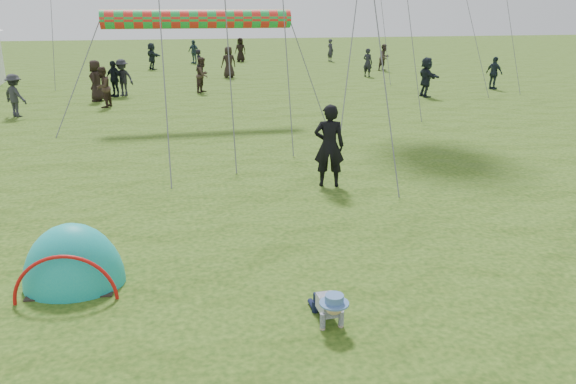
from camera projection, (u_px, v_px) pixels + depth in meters
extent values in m
plane|color=#1A380E|center=(255.00, 310.00, 7.64)|extent=(140.00, 140.00, 0.00)
ellipsoid|color=#0E9CA0|center=(76.00, 284.00, 8.37)|extent=(1.57, 1.34, 1.90)
imported|color=black|center=(329.00, 146.00, 12.69)|extent=(0.78, 0.61, 1.89)
imported|color=#272631|center=(330.00, 50.00, 42.55)|extent=(0.58, 0.70, 1.66)
imported|color=#3F332E|center=(384.00, 57.00, 36.32)|extent=(1.02, 0.94, 1.69)
imported|color=black|center=(114.00, 79.00, 25.66)|extent=(0.98, 0.93, 1.63)
imported|color=#2A2B30|center=(15.00, 96.00, 20.92)|extent=(1.17, 1.12, 1.59)
imported|color=black|center=(96.00, 81.00, 24.43)|extent=(0.71, 0.95, 1.77)
imported|color=black|center=(426.00, 77.00, 25.63)|extent=(0.54, 1.67, 1.79)
imported|color=black|center=(368.00, 63.00, 33.14)|extent=(0.68, 0.71, 1.64)
imported|color=#392822|center=(103.00, 87.00, 22.89)|extent=(0.87, 0.97, 1.64)
imported|color=#2A404A|center=(194.00, 52.00, 40.98)|extent=(0.98, 0.99, 1.68)
imported|color=black|center=(229.00, 62.00, 32.67)|extent=(0.96, 0.72, 1.79)
imported|color=#1D252B|center=(152.00, 56.00, 37.02)|extent=(1.16, 1.66, 1.72)
imported|color=black|center=(199.00, 64.00, 32.17)|extent=(0.45, 0.63, 1.65)
imported|color=#3A2C25|center=(203.00, 75.00, 26.94)|extent=(0.97, 1.03, 1.67)
imported|color=#1F2B33|center=(494.00, 73.00, 28.01)|extent=(0.69, 1.02, 1.61)
imported|color=black|center=(122.00, 78.00, 25.88)|extent=(1.25, 1.05, 1.68)
imported|color=black|center=(240.00, 50.00, 42.33)|extent=(1.02, 0.90, 1.76)
cylinder|color=red|center=(198.00, 19.00, 19.42)|extent=(6.49, 0.64, 0.64)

